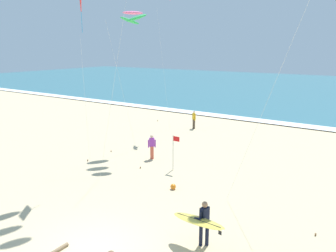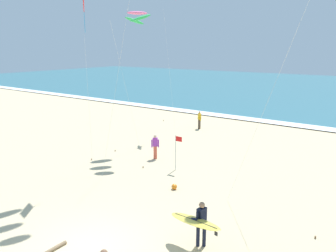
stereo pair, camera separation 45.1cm
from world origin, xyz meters
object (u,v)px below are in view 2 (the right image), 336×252
kite_arc_rose_mid (137,17)px  beach_ball (174,187)px  bystander_purple_top (155,146)px  surfer_lead (198,221)px  lifeguard_flag (176,149)px  bystander_yellow_top (199,120)px  kite_diamond_scarlet_low (83,2)px

kite_arc_rose_mid → beach_ball: (5.66, -4.08, -8.62)m
bystander_purple_top → beach_ball: 4.80m
surfer_lead → beach_ball: (-3.43, 3.59, -0.91)m
bystander_purple_top → lifeguard_flag: size_ratio=0.76×
beach_ball → bystander_yellow_top: bearing=114.3°
kite_arc_rose_mid → kite_diamond_scarlet_low: 5.41m
bystander_purple_top → kite_arc_rose_mid: bearing=155.3°
kite_arc_rose_mid → beach_ball: 11.09m
surfer_lead → kite_diamond_scarlet_low: 11.56m
bystander_purple_top → lifeguard_flag: 2.42m
kite_arc_rose_mid → bystander_purple_top: (2.07, -0.95, -7.95)m
bystander_yellow_top → lifeguard_flag: lifeguard_flag is taller
surfer_lead → beach_ball: bearing=133.8°
kite_arc_rose_mid → bystander_purple_top: size_ratio=5.75×
surfer_lead → lifeguard_flag: size_ratio=1.07×
kite_diamond_scarlet_low → beach_ball: size_ratio=35.85×
surfer_lead → bystander_yellow_top: (-8.66, 15.16, -0.24)m
surfer_lead → kite_arc_rose_mid: (-9.09, 7.66, 7.71)m
bystander_yellow_top → lifeguard_flag: (3.85, -9.34, 0.45)m
bystander_yellow_top → beach_ball: 12.72m
kite_arc_rose_mid → lifeguard_flag: (4.28, -1.84, -7.50)m
lifeguard_flag → beach_ball: size_ratio=7.50×
kite_diamond_scarlet_low → bystander_yellow_top: size_ratio=6.31×
lifeguard_flag → beach_ball: bearing=-58.3°
surfer_lead → bystander_yellow_top: 17.46m
bystander_yellow_top → surfer_lead: bearing=-60.3°
bystander_yellow_top → lifeguard_flag: 10.11m
surfer_lead → bystander_purple_top: (-7.02, 6.71, -0.24)m
bystander_purple_top → surfer_lead: bearing=-43.7°
lifeguard_flag → kite_arc_rose_mid: bearing=156.7°
beach_ball → lifeguard_flag: bearing=121.7°
kite_arc_rose_mid → bystander_yellow_top: size_ratio=5.75×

